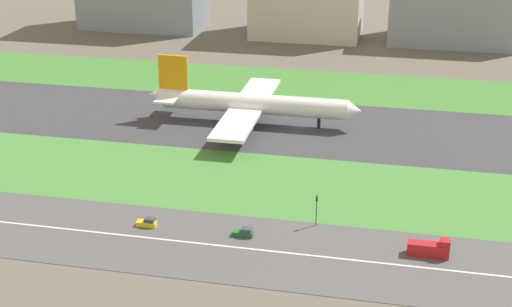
# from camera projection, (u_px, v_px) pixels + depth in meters

# --- Properties ---
(ground_plane) EXTENTS (800.00, 800.00, 0.00)m
(ground_plane) POSITION_uv_depth(u_px,v_px,m) (299.00, 127.00, 218.28)
(ground_plane) COLOR #5B564C
(runway) EXTENTS (280.00, 46.00, 0.10)m
(runway) POSITION_uv_depth(u_px,v_px,m) (299.00, 127.00, 218.26)
(runway) COLOR #38383D
(runway) RESTS_ON ground_plane
(grass_median_north) EXTENTS (280.00, 36.00, 0.10)m
(grass_median_north) POSITION_uv_depth(u_px,v_px,m) (317.00, 86.00, 255.18)
(grass_median_north) COLOR #3D7A33
(grass_median_north) RESTS_ON ground_plane
(grass_median_south) EXTENTS (280.00, 36.00, 0.10)m
(grass_median_south) POSITION_uv_depth(u_px,v_px,m) (274.00, 184.00, 181.34)
(grass_median_south) COLOR #427F38
(grass_median_south) RESTS_ON ground_plane
(highway) EXTENTS (280.00, 28.00, 0.10)m
(highway) POSITION_uv_depth(u_px,v_px,m) (246.00, 249.00, 152.52)
(highway) COLOR #4C4C4F
(highway) RESTS_ON ground_plane
(highway_centerline) EXTENTS (266.00, 0.50, 0.01)m
(highway_centerline) POSITION_uv_depth(u_px,v_px,m) (246.00, 248.00, 152.50)
(highway_centerline) COLOR silver
(highway_centerline) RESTS_ON highway
(airliner) EXTENTS (65.00, 56.00, 19.70)m
(airliner) POSITION_uv_depth(u_px,v_px,m) (249.00, 104.00, 218.79)
(airliner) COLOR white
(airliner) RESTS_ON runway
(car_1) EXTENTS (4.40, 1.80, 2.00)m
(car_1) POSITION_uv_depth(u_px,v_px,m) (244.00, 233.00, 156.97)
(car_1) COLOR #19662D
(car_1) RESTS_ON highway
(car_0) EXTENTS (4.40, 1.80, 2.00)m
(car_0) POSITION_uv_depth(u_px,v_px,m) (147.00, 223.00, 161.14)
(car_0) COLOR yellow
(car_0) RESTS_ON highway
(truck_1) EXTENTS (8.40, 2.50, 4.00)m
(truck_1) POSITION_uv_depth(u_px,v_px,m) (430.00, 249.00, 149.25)
(truck_1) COLOR #B2191E
(truck_1) RESTS_ON highway
(traffic_light) EXTENTS (0.36, 0.50, 7.20)m
(traffic_light) POSITION_uv_depth(u_px,v_px,m) (316.00, 208.00, 160.08)
(traffic_light) COLOR #4C4C51
(traffic_light) RESTS_ON highway
(office_tower) EXTENTS (53.10, 30.47, 29.45)m
(office_tower) POSITION_uv_depth(u_px,v_px,m) (454.00, 8.00, 306.07)
(office_tower) COLOR gray
(office_tower) RESTS_ON ground_plane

